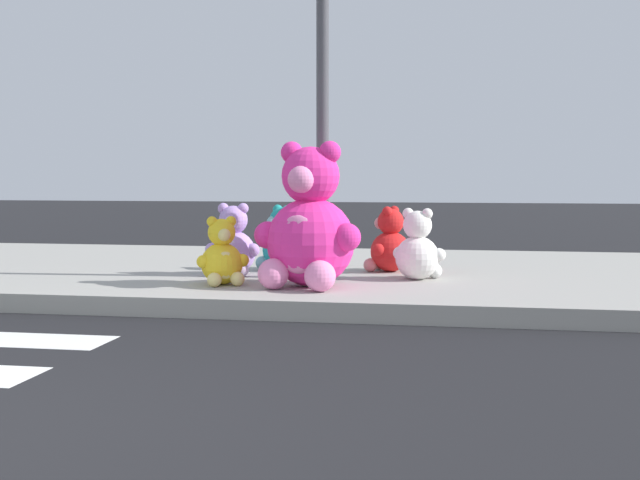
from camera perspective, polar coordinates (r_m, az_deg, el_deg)
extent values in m
cube|color=#9E9B93|center=(8.34, -5.67, -2.31)|extent=(28.00, 4.40, 0.15)
cylinder|color=#4C4C51|center=(7.31, 0.18, 9.92)|extent=(0.11, 0.11, 3.20)
sphere|color=#F22D93|center=(6.76, -0.64, -0.14)|extent=(0.73, 0.73, 0.73)
ellipsoid|color=pink|center=(6.52, -1.49, -0.31)|extent=(0.42, 0.23, 0.47)
sphere|color=#F22D93|center=(6.74, -0.65, 4.46)|extent=(0.48, 0.48, 0.48)
sphere|color=pink|center=(6.55, -1.30, 4.20)|extent=(0.22, 0.22, 0.22)
sphere|color=#F22D93|center=(6.68, 0.69, 6.09)|extent=(0.18, 0.18, 0.18)
sphere|color=#F22D93|center=(6.55, 1.87, 0.19)|extent=(0.23, 0.23, 0.23)
sphere|color=pink|center=(6.43, 0.00, -2.51)|extent=(0.25, 0.25, 0.25)
sphere|color=#F22D93|center=(6.80, -1.96, 6.06)|extent=(0.18, 0.18, 0.18)
sphere|color=#F22D93|center=(6.81, -3.62, 0.35)|extent=(0.23, 0.23, 0.23)
sphere|color=pink|center=(6.58, -3.25, -2.36)|extent=(0.25, 0.25, 0.25)
sphere|color=#B28CD8|center=(7.61, -5.99, -0.87)|extent=(0.40, 0.40, 0.40)
ellipsoid|color=silver|center=(7.47, -6.24, -0.97)|extent=(0.23, 0.10, 0.26)
sphere|color=#B28CD8|center=(7.59, -6.01, 1.38)|extent=(0.26, 0.26, 0.26)
sphere|color=silver|center=(7.48, -6.20, 1.22)|extent=(0.12, 0.12, 0.12)
sphere|color=#B28CD8|center=(7.56, -5.33, 2.18)|extent=(0.10, 0.10, 0.10)
sphere|color=#B28CD8|center=(7.52, -4.66, -0.70)|extent=(0.13, 0.13, 0.13)
sphere|color=silver|center=(7.43, -5.45, -2.02)|extent=(0.14, 0.14, 0.14)
sphere|color=#B28CD8|center=(7.60, -6.69, 2.18)|extent=(0.10, 0.10, 0.10)
sphere|color=#B28CD8|center=(7.60, -7.48, -0.66)|extent=(0.13, 0.13, 0.13)
sphere|color=silver|center=(7.48, -7.10, -1.99)|extent=(0.14, 0.14, 0.14)
sphere|color=teal|center=(7.96, -2.61, -0.69)|extent=(0.38, 0.38, 0.38)
ellipsoid|color=#7BBFBC|center=(7.89, -3.48, -0.74)|extent=(0.21, 0.21, 0.25)
sphere|color=teal|center=(7.94, -2.62, 1.37)|extent=(0.25, 0.25, 0.25)
sphere|color=#7BBFBC|center=(7.88, -3.29, 1.24)|extent=(0.12, 0.12, 0.12)
sphere|color=teal|center=(7.85, -2.30, 2.07)|extent=(0.10, 0.10, 0.10)
sphere|color=teal|center=(7.77, -2.24, -0.59)|extent=(0.12, 0.12, 0.12)
sphere|color=#7BBFBC|center=(7.80, -3.25, -1.72)|extent=(0.13, 0.13, 0.13)
sphere|color=teal|center=(8.01, -2.94, 2.12)|extent=(0.10, 0.10, 0.10)
sphere|color=teal|center=(8.09, -3.56, -0.40)|extent=(0.12, 0.12, 0.12)
sphere|color=#7BBFBC|center=(7.98, -4.00, -1.59)|extent=(0.13, 0.13, 0.13)
sphere|color=white|center=(7.23, 6.72, -1.23)|extent=(0.38, 0.38, 0.38)
ellipsoid|color=white|center=(7.36, 7.09, -1.13)|extent=(0.23, 0.14, 0.25)
sphere|color=white|center=(7.21, 6.74, 1.03)|extent=(0.25, 0.25, 0.25)
sphere|color=white|center=(7.31, 7.03, 0.96)|extent=(0.11, 0.11, 0.11)
sphere|color=white|center=(7.24, 6.10, 1.84)|extent=(0.10, 0.10, 0.10)
sphere|color=white|center=(7.34, 5.52, -0.91)|extent=(0.12, 0.12, 0.12)
sphere|color=white|center=(7.44, 6.39, -2.05)|extent=(0.13, 0.13, 0.13)
sphere|color=white|center=(7.18, 7.41, 1.81)|extent=(0.10, 0.10, 0.10)
sphere|color=white|center=(7.22, 8.21, -1.03)|extent=(0.12, 0.12, 0.12)
sphere|color=white|center=(7.36, 7.92, -2.12)|extent=(0.13, 0.13, 0.13)
sphere|color=yellow|center=(6.92, -6.79, -1.63)|extent=(0.35, 0.35, 0.35)
ellipsoid|color=#F0DB80|center=(6.80, -6.56, -1.74)|extent=(0.21, 0.16, 0.23)
sphere|color=yellow|center=(6.90, -6.81, 0.52)|extent=(0.23, 0.23, 0.23)
sphere|color=#F0DB80|center=(6.80, -6.63, 0.36)|extent=(0.10, 0.10, 0.10)
sphere|color=yellow|center=(6.91, -6.17, 1.30)|extent=(0.09, 0.09, 0.09)
sphere|color=yellow|center=(6.91, -5.37, -1.41)|extent=(0.11, 0.11, 0.11)
sphere|color=#F0DB80|center=(6.81, -5.73, -2.69)|extent=(0.12, 0.12, 0.12)
sphere|color=yellow|center=(6.87, -7.47, 1.27)|extent=(0.09, 0.09, 0.09)
sphere|color=yellow|center=(6.84, -8.07, -1.49)|extent=(0.11, 0.11, 0.11)
sphere|color=#F0DB80|center=(6.77, -7.31, -2.75)|extent=(0.12, 0.12, 0.12)
sphere|color=red|center=(7.81, 4.89, -0.81)|extent=(0.38, 0.38, 0.38)
ellipsoid|color=#DB7B7B|center=(7.86, 3.97, -0.77)|extent=(0.14, 0.22, 0.25)
sphere|color=red|center=(7.79, 4.90, 1.27)|extent=(0.25, 0.25, 0.25)
sphere|color=#DB7B7B|center=(7.83, 4.18, 1.18)|extent=(0.11, 0.11, 0.11)
sphere|color=red|center=(7.70, 4.67, 1.98)|extent=(0.09, 0.09, 0.09)
sphere|color=red|center=(7.66, 4.06, -0.69)|extent=(0.12, 0.12, 0.12)
sphere|color=#DB7B7B|center=(7.79, 3.49, -1.74)|extent=(0.13, 0.13, 0.13)
sphere|color=red|center=(7.87, 5.15, 2.02)|extent=(0.09, 0.09, 0.09)
sphere|color=red|center=(7.99, 5.06, -0.48)|extent=(0.12, 0.12, 0.12)
sphere|color=#DB7B7B|center=(7.98, 4.09, -1.59)|extent=(0.13, 0.13, 0.13)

